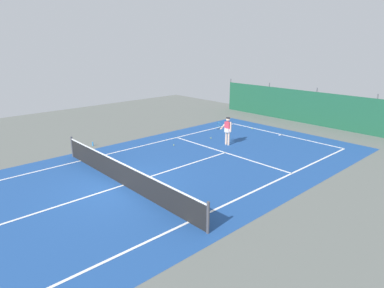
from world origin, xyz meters
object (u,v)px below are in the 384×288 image
(tennis_player, at_px, (227,129))
(tennis_ball_near_player, at_px, (174,145))
(tennis_ball_by_sideline, at_px, (252,128))
(water_bottle, at_px, (93,144))
(tennis_net, at_px, (123,174))
(tennis_ball_midcourt, at_px, (211,138))

(tennis_player, bearing_deg, tennis_ball_near_player, 53.25)
(tennis_ball_by_sideline, distance_m, water_bottle, 10.76)
(tennis_player, xyz_separation_m, water_bottle, (-5.15, -5.94, -0.84))
(tennis_ball_near_player, bearing_deg, tennis_net, -60.42)
(water_bottle, bearing_deg, tennis_ball_midcourt, 60.02)
(tennis_player, relative_size, tennis_ball_midcourt, 24.85)
(tennis_net, relative_size, tennis_player, 6.17)
(tennis_ball_near_player, xyz_separation_m, tennis_ball_by_sideline, (0.68, 6.54, 0.00))
(tennis_net, xyz_separation_m, tennis_player, (-0.93, 7.59, 0.45))
(tennis_player, xyz_separation_m, tennis_ball_by_sideline, (-1.33, 4.12, -0.93))
(tennis_player, height_order, tennis_ball_by_sideline, tennis_player)
(tennis_net, bearing_deg, tennis_ball_by_sideline, 100.91)
(tennis_ball_near_player, height_order, water_bottle, water_bottle)
(tennis_ball_near_player, relative_size, tennis_ball_midcourt, 1.00)
(tennis_ball_near_player, distance_m, tennis_ball_midcourt, 2.71)
(tennis_net, relative_size, tennis_ball_by_sideline, 153.33)
(tennis_ball_midcourt, relative_size, tennis_ball_by_sideline, 1.00)
(tennis_net, height_order, tennis_ball_near_player, tennis_net)
(tennis_net, height_order, tennis_player, tennis_player)
(tennis_net, height_order, tennis_ball_midcourt, tennis_net)
(tennis_net, xyz_separation_m, tennis_ball_midcourt, (-2.51, 7.85, -0.48))
(tennis_net, bearing_deg, tennis_ball_midcourt, 107.70)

